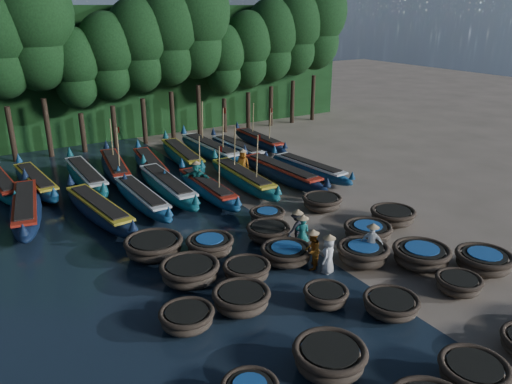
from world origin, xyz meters
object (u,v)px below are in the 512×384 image
coracle_14 (421,256)px  coracle_19 (393,216)px  long_boat_3 (142,197)px  long_boat_7 (282,173)px  long_boat_15 (211,150)px  coracle_21 (210,245)px  long_boat_2 (99,210)px  coracle_18 (368,232)px  coracle_20 (154,246)px  long_boat_6 (243,178)px  coracle_6 (330,358)px  coracle_24 (322,202)px  long_boat_14 (182,155)px  coracle_8 (459,284)px  long_boat_8 (310,169)px  coracle_12 (326,296)px  coracle_16 (247,271)px  long_boat_13 (150,165)px  coracle_15 (190,272)px  long_boat_1 (26,208)px  coracle_17 (286,254)px  fisherman_2 (312,249)px  coracle_2 (473,373)px  long_boat_10 (36,182)px  long_boat_16 (238,149)px  long_boat_12 (115,167)px  fisherman_1 (302,232)px  long_boat_17 (259,141)px  fisherman_4 (372,242)px  coracle_9 (484,261)px  long_boat_11 (86,176)px  long_boat_5 (207,188)px  coracle_11 (241,299)px  coracle_13 (363,253)px  fisherman_0 (329,253)px  fisherman_5 (197,177)px  long_boat_4 (167,186)px  coracle_10 (187,318)px  coracle_23 (267,216)px  coracle_7 (391,305)px  fisherman_6 (243,163)px  coracle_22 (268,232)px

coracle_14 → coracle_19: bearing=59.4°
long_boat_3 → long_boat_7: 8.53m
long_boat_15 → coracle_21: bearing=-118.7°
coracle_14 → long_boat_2: long_boat_2 is taller
long_boat_15 → coracle_18: bearing=-91.6°
coracle_20 → long_boat_6: long_boat_6 is taller
coracle_6 → coracle_24: coracle_6 is taller
coracle_21 → long_boat_14: bearing=71.2°
coracle_19 → coracle_8: bearing=-113.9°
long_boat_8 → coracle_20: bearing=-163.4°
coracle_12 → coracle_16: coracle_16 is taller
long_boat_13 → coracle_15: bearing=-97.1°
coracle_24 → long_boat_1: long_boat_1 is taller
coracle_17 → fisherman_2: size_ratio=1.41×
coracle_2 → long_boat_6: bearing=81.0°
long_boat_10 → long_boat_16: size_ratio=1.02×
long_boat_12 → fisherman_1: size_ratio=4.29×
long_boat_10 → long_boat_17: long_boat_17 is taller
coracle_12 → fisherman_4: fisherman_4 is taller
long_boat_1 → fisherman_4: fisherman_4 is taller
coracle_8 → long_boat_7: long_boat_7 is taller
coracle_6 → coracle_9: size_ratio=0.83×
long_boat_8 → long_boat_11: size_ratio=0.89×
coracle_12 → fisherman_1: size_ratio=0.93×
long_boat_11 → coracle_16: bearing=-80.5°
coracle_9 → long_boat_5: size_ratio=0.36×
coracle_11 → long_boat_1: size_ratio=0.30×
coracle_19 → coracle_20: size_ratio=0.77×
coracle_13 → fisherman_2: (-1.98, 0.82, 0.37)m
fisherman_0 → fisherman_5: size_ratio=0.90×
coracle_15 → long_boat_12: long_boat_12 is taller
coracle_2 → coracle_15: (-4.35, 9.16, 0.04)m
long_boat_4 → long_boat_15: size_ratio=0.94×
long_boat_3 → coracle_11: bearing=-93.0°
long_boat_13 → fisherman_0: fisherman_0 is taller
coracle_17 → long_boat_7: (5.56, 8.48, 0.14)m
coracle_14 → long_boat_1: (-12.82, 13.60, 0.07)m
fisherman_1 → long_boat_1: bearing=-14.9°
coracle_10 → coracle_14: coracle_14 is taller
coracle_18 → coracle_23: size_ratio=1.36×
coracle_7 → long_boat_11: size_ratio=0.27×
coracle_12 → long_boat_5: 11.84m
coracle_20 → fisherman_6: bearing=40.0°
long_boat_5 → long_boat_12: bearing=118.1°
coracle_13 → coracle_22: (-2.10, 3.85, -0.06)m
coracle_7 → long_boat_12: 20.05m
fisherman_2 → fisherman_5: (-0.14, 10.40, 0.05)m
long_boat_10 → fisherman_5: fisherman_5 is taller
coracle_15 → long_boat_10: size_ratio=0.32×
coracle_7 → coracle_16: size_ratio=1.18×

